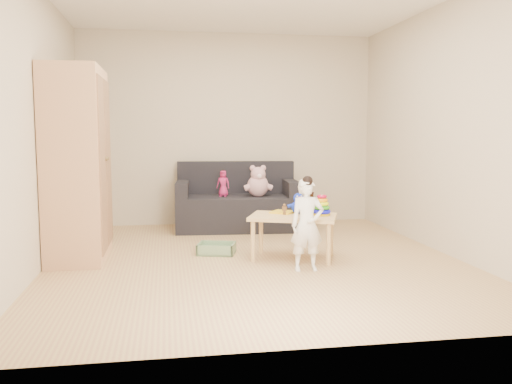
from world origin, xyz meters
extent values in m
plane|color=tan|center=(0.00, 0.00, 0.00)|extent=(4.50, 4.50, 0.00)
plane|color=beige|center=(0.00, 2.25, 1.30)|extent=(4.00, 0.00, 4.00)
plane|color=beige|center=(0.00, -2.25, 1.30)|extent=(4.00, 0.00, 4.00)
plane|color=beige|center=(-2.00, 0.00, 1.30)|extent=(0.00, 4.50, 4.50)
plane|color=beige|center=(2.00, 0.00, 1.30)|extent=(0.00, 4.50, 4.50)
cube|color=#EEB382|center=(-1.73, 0.38, 0.95)|extent=(0.53, 1.05, 1.89)
cube|color=black|center=(0.05, 1.73, 0.22)|extent=(1.62, 0.89, 0.44)
cube|color=#D4BA74|center=(0.38, -0.02, 0.22)|extent=(0.97, 0.79, 0.44)
imported|color=white|center=(0.40, -0.49, 0.41)|extent=(0.31, 0.21, 0.82)
imported|color=#BC2363|center=(-0.14, 1.68, 0.60)|extent=(0.20, 0.17, 0.33)
cylinder|color=gold|center=(0.66, -0.07, 0.45)|extent=(0.17, 0.17, 0.02)
cylinder|color=silver|center=(0.66, -0.07, 0.55)|extent=(0.02, 0.02, 0.20)
torus|color=#0E10EF|center=(0.66, -0.07, 0.48)|extent=(0.18, 0.18, 0.04)
torus|color=#2F9917|center=(0.66, -0.07, 0.52)|extent=(0.16, 0.16, 0.04)
torus|color=#EFFF0D|center=(0.66, -0.07, 0.56)|extent=(0.14, 0.14, 0.04)
torus|color=#FFA70D|center=(0.66, -0.07, 0.59)|extent=(0.12, 0.12, 0.04)
torus|color=#BB0B33|center=(0.66, -0.07, 0.63)|extent=(0.10, 0.10, 0.03)
cylinder|color=black|center=(0.59, 0.06, 0.53)|extent=(0.07, 0.07, 0.17)
cylinder|color=black|center=(0.59, 0.06, 0.62)|extent=(0.03, 0.03, 0.05)
cylinder|color=black|center=(0.59, 0.06, 0.65)|extent=(0.04, 0.04, 0.01)
cube|color=yellow|center=(0.31, 0.16, 0.45)|extent=(0.30, 0.30, 0.02)
camera|label=1|loc=(-0.86, -5.20, 1.26)|focal=38.00mm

